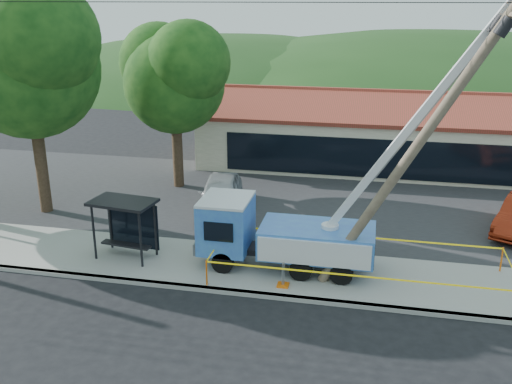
{
  "coord_description": "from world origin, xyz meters",
  "views": [
    {
      "loc": [
        3.3,
        -15.2,
        9.96
      ],
      "look_at": [
        -0.98,
        5.0,
        2.85
      ],
      "focal_mm": 40.0,
      "sensor_mm": 36.0,
      "label": 1
    }
  ],
  "objects_px": {
    "utility_truck": "(283,230)",
    "bus_shelter": "(126,215)",
    "leaning_pole": "(423,137)",
    "car_silver": "(221,211)"
  },
  "relations": [
    {
      "from": "utility_truck",
      "to": "leaning_pole",
      "type": "xyz_separation_m",
      "value": [
        4.67,
        -0.85,
        4.02
      ]
    },
    {
      "from": "utility_truck",
      "to": "car_silver",
      "type": "xyz_separation_m",
      "value": [
        -3.98,
        5.58,
        -1.64
      ]
    },
    {
      "from": "utility_truck",
      "to": "car_silver",
      "type": "bearing_deg",
      "value": 125.45
    },
    {
      "from": "leaning_pole",
      "to": "car_silver",
      "type": "bearing_deg",
      "value": 143.35
    },
    {
      "from": "utility_truck",
      "to": "bus_shelter",
      "type": "xyz_separation_m",
      "value": [
        -6.18,
        -0.29,
        0.24
      ]
    },
    {
      "from": "bus_shelter",
      "to": "car_silver",
      "type": "distance_m",
      "value": 6.55
    },
    {
      "from": "leaning_pole",
      "to": "car_silver",
      "type": "distance_m",
      "value": 12.17
    },
    {
      "from": "leaning_pole",
      "to": "car_silver",
      "type": "xyz_separation_m",
      "value": [
        -8.64,
        6.43,
        -5.66
      ]
    },
    {
      "from": "car_silver",
      "to": "bus_shelter",
      "type": "bearing_deg",
      "value": -119.62
    },
    {
      "from": "leaning_pole",
      "to": "bus_shelter",
      "type": "xyz_separation_m",
      "value": [
        -10.85,
        0.55,
        -3.79
      ]
    }
  ]
}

